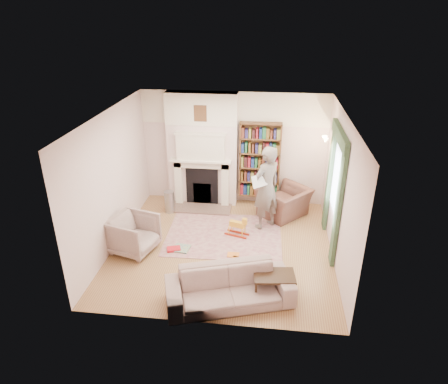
# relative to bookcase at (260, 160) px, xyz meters

# --- Properties ---
(floor) EXTENTS (4.50, 4.50, 0.00)m
(floor) POSITION_rel_bookcase_xyz_m (-0.65, -2.12, -1.18)
(floor) COLOR brown
(floor) RESTS_ON ground
(ceiling) EXTENTS (4.50, 4.50, 0.00)m
(ceiling) POSITION_rel_bookcase_xyz_m (-0.65, -2.12, 1.62)
(ceiling) COLOR white
(ceiling) RESTS_ON wall_back
(wall_back) EXTENTS (4.50, 0.00, 4.50)m
(wall_back) POSITION_rel_bookcase_xyz_m (-0.65, 0.13, 0.22)
(wall_back) COLOR beige
(wall_back) RESTS_ON floor
(wall_front) EXTENTS (4.50, 0.00, 4.50)m
(wall_front) POSITION_rel_bookcase_xyz_m (-0.65, -4.37, 0.22)
(wall_front) COLOR beige
(wall_front) RESTS_ON floor
(wall_left) EXTENTS (0.00, 4.50, 4.50)m
(wall_left) POSITION_rel_bookcase_xyz_m (-2.90, -2.12, 0.22)
(wall_left) COLOR beige
(wall_left) RESTS_ON floor
(wall_right) EXTENTS (0.00, 4.50, 4.50)m
(wall_right) POSITION_rel_bookcase_xyz_m (1.60, -2.12, 0.22)
(wall_right) COLOR beige
(wall_right) RESTS_ON floor
(fireplace) EXTENTS (1.70, 0.58, 2.80)m
(fireplace) POSITION_rel_bookcase_xyz_m (-1.40, -0.07, 0.21)
(fireplace) COLOR beige
(fireplace) RESTS_ON floor
(bookcase) EXTENTS (1.00, 0.24, 1.85)m
(bookcase) POSITION_rel_bookcase_xyz_m (0.00, 0.00, 0.00)
(bookcase) COLOR brown
(bookcase) RESTS_ON floor
(window) EXTENTS (0.02, 0.90, 1.30)m
(window) POSITION_rel_bookcase_xyz_m (1.58, -1.72, 0.27)
(window) COLOR silver
(window) RESTS_ON wall_right
(curtain_left) EXTENTS (0.07, 0.32, 2.40)m
(curtain_left) POSITION_rel_bookcase_xyz_m (1.55, -2.42, 0.02)
(curtain_left) COLOR #2F472D
(curtain_left) RESTS_ON floor
(curtain_right) EXTENTS (0.07, 0.32, 2.40)m
(curtain_right) POSITION_rel_bookcase_xyz_m (1.55, -1.02, 0.02)
(curtain_right) COLOR #2F472D
(curtain_right) RESTS_ON floor
(pelmet) EXTENTS (0.09, 1.70, 0.24)m
(pelmet) POSITION_rel_bookcase_xyz_m (1.54, -1.72, 1.20)
(pelmet) COLOR #2F472D
(pelmet) RESTS_ON wall_right
(wall_sconce) EXTENTS (0.20, 0.24, 0.24)m
(wall_sconce) POSITION_rel_bookcase_xyz_m (1.38, -0.62, 0.72)
(wall_sconce) COLOR gold
(wall_sconce) RESTS_ON wall_right
(rug) EXTENTS (2.56, 2.00, 0.01)m
(rug) POSITION_rel_bookcase_xyz_m (-0.67, -1.67, -1.17)
(rug) COLOR #BBA38E
(rug) RESTS_ON floor
(armchair_reading) EXTENTS (1.41, 1.41, 0.69)m
(armchair_reading) POSITION_rel_bookcase_xyz_m (0.65, -0.57, -0.83)
(armchair_reading) COLOR #4F2B2A
(armchair_reading) RESTS_ON floor
(armchair_left) EXTENTS (1.05, 1.03, 0.78)m
(armchair_left) POSITION_rel_bookcase_xyz_m (-2.43, -2.49, -0.79)
(armchair_left) COLOR #C0B59F
(armchair_left) RESTS_ON floor
(sofa) EXTENTS (2.28, 1.44, 0.62)m
(sofa) POSITION_rel_bookcase_xyz_m (-0.32, -3.83, -0.87)
(sofa) COLOR #BAA999
(sofa) RESTS_ON floor
(man_reading) EXTENTS (0.83, 0.82, 1.93)m
(man_reading) POSITION_rel_bookcase_xyz_m (0.20, -1.17, -0.21)
(man_reading) COLOR #63584F
(man_reading) RESTS_ON floor
(newspaper) EXTENTS (0.35, 0.34, 0.26)m
(newspaper) POSITION_rel_bookcase_xyz_m (0.05, -1.37, 0.05)
(newspaper) COLOR silver
(newspaper) RESTS_ON man_reading
(coffee_table) EXTENTS (0.75, 0.53, 0.45)m
(coffee_table) POSITION_rel_bookcase_xyz_m (0.42, -3.58, -0.95)
(coffee_table) COLOR black
(coffee_table) RESTS_ON floor
(paraffin_heater) EXTENTS (0.25, 0.25, 0.55)m
(paraffin_heater) POSITION_rel_bookcase_xyz_m (-2.12, -0.74, -0.90)
(paraffin_heater) COLOR #919598
(paraffin_heater) RESTS_ON floor
(rocking_horse) EXTENTS (0.56, 0.35, 0.46)m
(rocking_horse) POSITION_rel_bookcase_xyz_m (-0.39, -1.64, -0.95)
(rocking_horse) COLOR gold
(rocking_horse) RESTS_ON rug
(board_game) EXTENTS (0.35, 0.35, 0.03)m
(board_game) POSITION_rel_bookcase_xyz_m (-1.48, -2.34, -1.15)
(board_game) COLOR gold
(board_game) RESTS_ON rug
(game_box_lid) EXTENTS (0.32, 0.26, 0.05)m
(game_box_lid) POSITION_rel_bookcase_xyz_m (-1.63, -2.40, -1.14)
(game_box_lid) COLOR red
(game_box_lid) RESTS_ON rug
(comic_annuals) EXTENTS (0.36, 0.38, 0.02)m
(comic_annuals) POSITION_rel_bookcase_xyz_m (-0.35, -2.52, -1.16)
(comic_annuals) COLOR red
(comic_annuals) RESTS_ON rug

